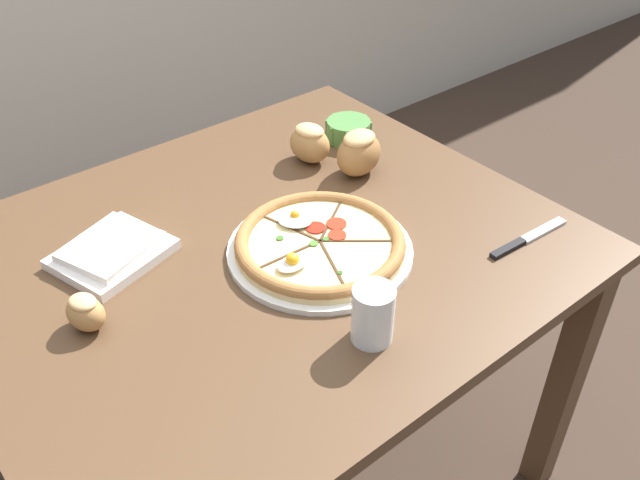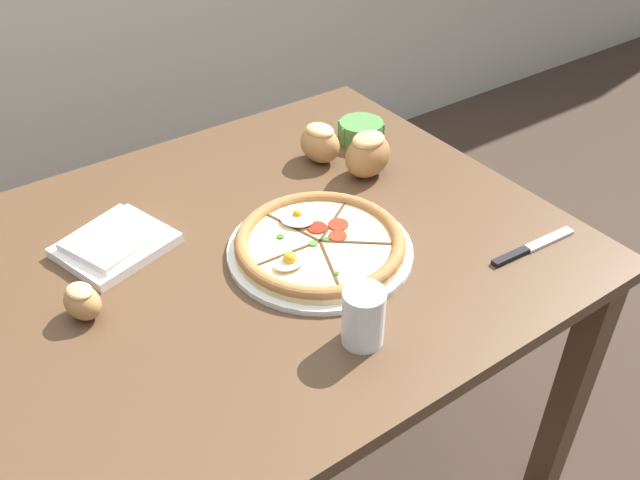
# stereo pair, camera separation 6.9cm
# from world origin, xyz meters

# --- Properties ---
(ground_plane) EXTENTS (12.00, 12.00, 0.00)m
(ground_plane) POSITION_xyz_m (0.00, 0.00, 0.00)
(ground_plane) COLOR #3D2D23
(dining_table) EXTENTS (1.13, 0.96, 0.75)m
(dining_table) POSITION_xyz_m (0.00, 0.00, 0.64)
(dining_table) COLOR #513823
(dining_table) RESTS_ON ground_plane
(pizza) EXTENTS (0.35, 0.35, 0.05)m
(pizza) POSITION_xyz_m (0.07, -0.09, 0.77)
(pizza) COLOR white
(pizza) RESTS_ON dining_table
(ramekin_bowl) EXTENTS (0.11, 0.11, 0.05)m
(ramekin_bowl) POSITION_xyz_m (0.40, 0.21, 0.77)
(ramekin_bowl) COLOR #4C8442
(ramekin_bowl) RESTS_ON dining_table
(napkin_folded) EXTENTS (0.23, 0.21, 0.04)m
(napkin_folded) POSITION_xyz_m (-0.24, 0.14, 0.76)
(napkin_folded) COLOR white
(napkin_folded) RESTS_ON dining_table
(bread_piece_near) EXTENTS (0.13, 0.10, 0.10)m
(bread_piece_near) POSITION_xyz_m (0.32, 0.08, 0.80)
(bread_piece_near) COLOR #A3703D
(bread_piece_near) RESTS_ON dining_table
(bread_piece_mid) EXTENTS (0.07, 0.09, 0.07)m
(bread_piece_mid) POSITION_xyz_m (-0.35, -0.00, 0.78)
(bread_piece_mid) COLOR #B27F47
(bread_piece_mid) RESTS_ON dining_table
(bread_piece_far) EXTENTS (0.09, 0.11, 0.09)m
(bread_piece_far) POSITION_xyz_m (0.27, 0.19, 0.79)
(bread_piece_far) COLOR #B27F47
(bread_piece_far) RESTS_ON dining_table
(knife_main) EXTENTS (0.21, 0.03, 0.01)m
(knife_main) POSITION_xyz_m (0.41, -0.31, 0.75)
(knife_main) COLOR silver
(knife_main) RESTS_ON dining_table
(water_glass) EXTENTS (0.07, 0.07, 0.10)m
(water_glass) POSITION_xyz_m (-0.01, -0.32, 0.79)
(water_glass) COLOR white
(water_glass) RESTS_ON dining_table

